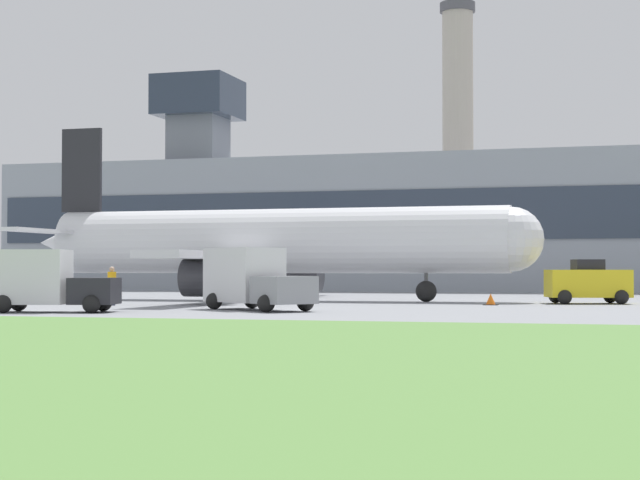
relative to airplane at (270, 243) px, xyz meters
The scene contains 9 objects.
ground_plane 5.08m from the airplane, 80.40° to the right, with size 400.00×400.00×0.00m, color gray.
terminal_building 29.58m from the airplane, 90.20° to the left, with size 64.39×12.47×17.92m.
smokestack_left 55.21m from the airplane, 88.04° to the left, with size 3.61×3.61×28.97m.
airplane is the anchor object (origin of this frame).
pushback_tug 16.74m from the airplane, ahead, with size 4.31×3.40×2.16m.
baggage_truck 13.50m from the airplane, 74.17° to the right, with size 5.66×4.98×2.56m.
fuel_truck 17.68m from the airplane, 101.19° to the right, with size 5.20×3.32×2.44m.
ground_crew_person 10.71m from the airplane, 115.43° to the right, with size 0.51×0.51×1.80m.
traffic_cone_near_nose 13.25m from the airplane, 18.20° to the right, with size 0.67×0.67×0.55m.
Camera 1 is at (17.86, -50.35, 1.67)m, focal length 60.00 mm.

